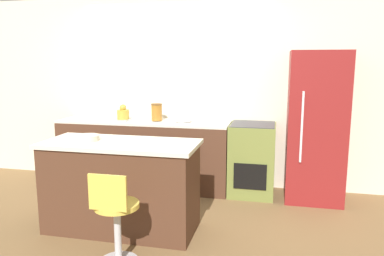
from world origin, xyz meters
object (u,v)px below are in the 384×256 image
refrigerator (316,127)px  kettle (123,113)px  mixing_bowl (183,119)px  stool_chair (116,221)px  oven_range (252,159)px

refrigerator → kettle: size_ratio=8.94×
kettle → mixing_bowl: (0.85, 0.00, -0.05)m
stool_chair → mixing_bowl: size_ratio=3.85×
oven_range → kettle: bearing=179.6°
refrigerator → stool_chair: refrigerator is taller
oven_range → stool_chair: size_ratio=1.11×
refrigerator → kettle: (-2.54, 0.03, 0.09)m
oven_range → refrigerator: refrigerator is taller
stool_chair → kettle: size_ratio=4.07×
stool_chair → kettle: 2.27m
oven_range → stool_chair: 2.26m
refrigerator → kettle: bearing=179.3°
oven_range → stool_chair: oven_range is taller
oven_range → kettle: 1.86m
stool_chair → kettle: kettle is taller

